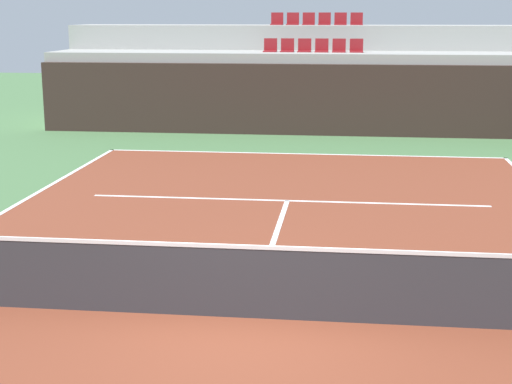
{
  "coord_description": "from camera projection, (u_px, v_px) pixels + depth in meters",
  "views": [
    {
      "loc": [
        1.2,
        -9.24,
        3.81
      ],
      "look_at": [
        -0.13,
        2.0,
        1.2
      ],
      "focal_mm": 54.53,
      "sensor_mm": 36.0,
      "label": 1
    }
  ],
  "objects": [
    {
      "name": "ground_plane",
      "position": [
        248.0,
        318.0,
        9.93
      ],
      "size": [
        80.0,
        80.0,
        0.0
      ],
      "primitive_type": "plane",
      "color": "#477042"
    },
    {
      "name": "court_surface",
      "position": [
        248.0,
        318.0,
        9.93
      ],
      "size": [
        11.0,
        24.0,
        0.01
      ],
      "primitive_type": "cube",
      "color": "brown",
      "rests_on": "ground_plane"
    },
    {
      "name": "baseline_far",
      "position": [
        303.0,
        154.0,
        21.5
      ],
      "size": [
        11.0,
        0.1,
        0.0
      ],
      "primitive_type": "cube",
      "color": "white",
      "rests_on": "court_surface"
    },
    {
      "name": "service_line_far",
      "position": [
        287.0,
        201.0,
        16.12
      ],
      "size": [
        8.26,
        0.1,
        0.0
      ],
      "primitive_type": "cube",
      "color": "white",
      "rests_on": "court_surface"
    },
    {
      "name": "centre_service_line",
      "position": [
        272.0,
        245.0,
        13.03
      ],
      "size": [
        0.1,
        6.4,
        0.0
      ],
      "primitive_type": "cube",
      "color": "white",
      "rests_on": "court_surface"
    },
    {
      "name": "back_wall",
      "position": [
        310.0,
        100.0,
        24.69
      ],
      "size": [
        17.57,
        0.3,
        2.25
      ],
      "primitive_type": "cube",
      "color": "#33231E",
      "rests_on": "ground_plane"
    },
    {
      "name": "stands_tier_lower",
      "position": [
        312.0,
        91.0,
        25.96
      ],
      "size": [
        17.57,
        2.4,
        2.56
      ],
      "primitive_type": "cube",
      "color": "#9E9E99",
      "rests_on": "ground_plane"
    },
    {
      "name": "stands_tier_upper",
      "position": [
        316.0,
        73.0,
        28.19
      ],
      "size": [
        17.57,
        2.4,
        3.4
      ],
      "primitive_type": "cube",
      "color": "#9E9E99",
      "rests_on": "ground_plane"
    },
    {
      "name": "seating_row_lower",
      "position": [
        313.0,
        48.0,
        25.74
      ],
      "size": [
        3.29,
        0.44,
        0.44
      ],
      "color": "maroon",
      "rests_on": "stands_tier_lower"
    },
    {
      "name": "seating_row_upper",
      "position": [
        317.0,
        21.0,
        27.87
      ],
      "size": [
        3.29,
        0.44,
        0.44
      ],
      "color": "maroon",
      "rests_on": "stands_tier_upper"
    },
    {
      "name": "tennis_net",
      "position": [
        248.0,
        281.0,
        9.82
      ],
      "size": [
        11.08,
        0.08,
        1.07
      ],
      "color": "black",
      "rests_on": "court_surface"
    }
  ]
}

